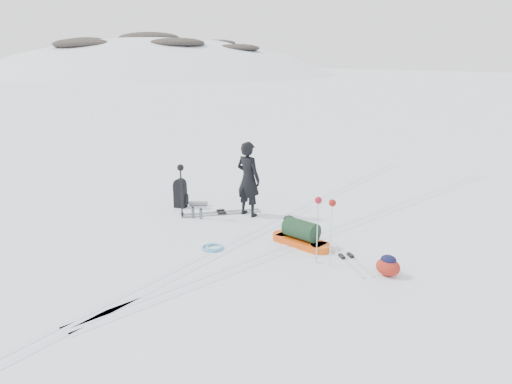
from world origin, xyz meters
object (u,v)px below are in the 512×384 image
at_px(skier, 248,179).
at_px(pulk_sled, 301,236).
at_px(expedition_rucksack, 183,194).
at_px(ski_poles_black, 181,174).

bearing_deg(skier, pulk_sled, 158.94).
height_order(skier, pulk_sled, skier).
relative_size(expedition_rucksack, ski_poles_black, 0.58).
height_order(skier, ski_poles_black, skier).
height_order(skier, expedition_rucksack, skier).
xyz_separation_m(skier, ski_poles_black, (-1.15, -1.17, 0.17)).
distance_m(expedition_rucksack, ski_poles_black, 1.12).
bearing_deg(skier, ski_poles_black, 46.07).
distance_m(skier, ski_poles_black, 1.64).
relative_size(skier, expedition_rucksack, 2.40).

